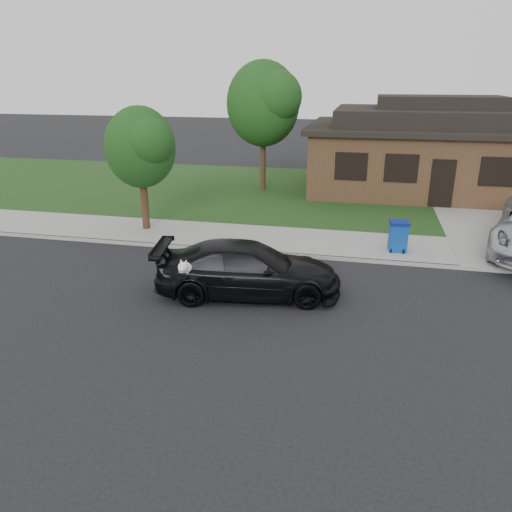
# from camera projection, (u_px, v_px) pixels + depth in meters

# --- Properties ---
(ground) EXTENTS (120.00, 120.00, 0.00)m
(ground) POSITION_uv_depth(u_px,v_px,m) (329.00, 305.00, 13.14)
(ground) COLOR black
(ground) RESTS_ON ground
(sidewalk) EXTENTS (60.00, 3.00, 0.12)m
(sidewalk) POSITION_uv_depth(u_px,v_px,m) (341.00, 244.00, 17.71)
(sidewalk) COLOR gray
(sidewalk) RESTS_ON ground
(curb) EXTENTS (60.00, 0.12, 0.12)m
(curb) POSITION_uv_depth(u_px,v_px,m) (338.00, 259.00, 16.33)
(curb) COLOR gray
(curb) RESTS_ON ground
(lawn) EXTENTS (60.00, 13.00, 0.13)m
(lawn) POSITION_uv_depth(u_px,v_px,m) (350.00, 195.00, 25.05)
(lawn) COLOR #193814
(lawn) RESTS_ON ground
(driveway) EXTENTS (4.50, 13.00, 0.14)m
(driveway) POSITION_uv_depth(u_px,v_px,m) (491.00, 217.00, 21.08)
(driveway) COLOR gray
(driveway) RESTS_ON ground
(sedan) EXTENTS (5.30, 2.85, 1.46)m
(sedan) POSITION_uv_depth(u_px,v_px,m) (248.00, 269.00, 13.57)
(sedan) COLOR black
(sedan) RESTS_ON ground
(recycling_bin) EXTENTS (0.67, 0.69, 1.03)m
(recycling_bin) POSITION_uv_depth(u_px,v_px,m) (398.00, 236.00, 16.73)
(recycling_bin) COLOR navy
(recycling_bin) RESTS_ON sidewalk
(house) EXTENTS (12.60, 8.60, 4.65)m
(house) POSITION_uv_depth(u_px,v_px,m) (434.00, 150.00, 25.37)
(house) COLOR #422B1C
(house) RESTS_ON ground
(tree_0) EXTENTS (3.78, 3.60, 6.34)m
(tree_0) POSITION_uv_depth(u_px,v_px,m) (266.00, 102.00, 24.32)
(tree_0) COLOR #332114
(tree_0) RESTS_ON ground
(tree_2) EXTENTS (2.73, 2.60, 4.59)m
(tree_2) POSITION_uv_depth(u_px,v_px,m) (142.00, 146.00, 18.22)
(tree_2) COLOR #332114
(tree_2) RESTS_ON ground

